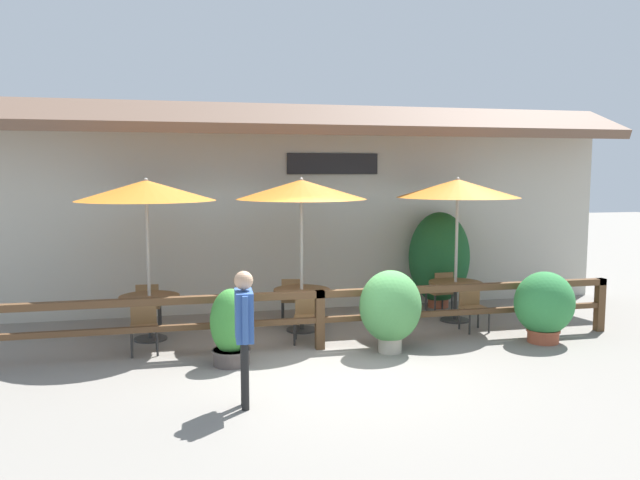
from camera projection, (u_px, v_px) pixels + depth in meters
name	position (u px, v px, depth m)	size (l,w,h in m)	color
ground_plane	(336.00, 369.00, 9.01)	(60.00, 60.00, 0.00)	gray
building_facade	(286.00, 205.00, 12.75)	(14.28, 1.49, 4.23)	#BCB7A8
patio_railing	(320.00, 306.00, 9.95)	(10.40, 0.14, 0.95)	brown
patio_umbrella_near	(146.00, 191.00, 10.31)	(2.30, 2.30, 2.74)	#B7B2A8
dining_table_near	(150.00, 305.00, 10.51)	(1.01, 1.01, 0.75)	brown
chair_near_streetside	(144.00, 324.00, 9.77)	(0.45, 0.45, 0.84)	olive
chair_near_wallside	(148.00, 304.00, 11.26)	(0.44, 0.44, 0.84)	olive
patio_umbrella_middle	(301.00, 190.00, 10.91)	(2.30, 2.30, 2.74)	#B7B2A8
dining_table_middle	(302.00, 297.00, 11.12)	(1.01, 1.01, 0.75)	brown
chair_middle_streetside	(307.00, 314.00, 10.42)	(0.51, 0.51, 0.84)	olive
chair_middle_wallside	(293.00, 297.00, 11.82)	(0.50, 0.50, 0.84)	olive
patio_umbrella_far	(458.00, 189.00, 11.65)	(2.30, 2.30, 2.74)	#B7B2A8
dining_table_far	(455.00, 290.00, 11.85)	(1.01, 1.01, 0.75)	brown
chair_far_streetside	(473.00, 305.00, 11.16)	(0.44, 0.44, 0.84)	olive
chair_far_wallside	(441.00, 290.00, 12.58)	(0.46, 0.46, 0.84)	olive
potted_plant_corner_fern	(231.00, 328.00, 9.14)	(0.62, 0.58, 1.14)	#564C47
potted_plant_broad_leaf	(544.00, 305.00, 10.35)	(1.00, 0.90, 1.19)	#9E4C33
potted_plant_small_flowering	(390.00, 308.00, 9.77)	(0.98, 0.88, 1.30)	#B7AD99
potted_plant_entrance_palm	(439.00, 258.00, 13.03)	(1.28, 1.16, 2.01)	#9E4C33
pedestrian	(244.00, 320.00, 7.41)	(0.23, 0.59, 1.67)	black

